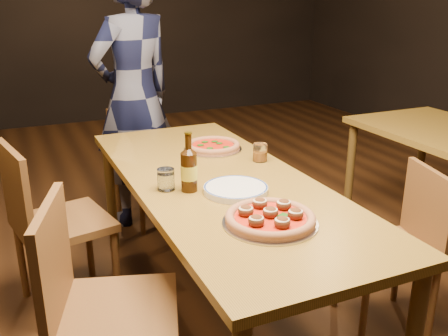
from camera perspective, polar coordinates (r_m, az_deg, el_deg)
name	(u,v)px	position (r m, az deg, el deg)	size (l,w,h in m)	color
ground	(220,314)	(2.69, -0.45, -16.36)	(9.00, 9.00, 0.00)	black
table_main	(220,193)	(2.36, -0.49, -2.88)	(0.80, 2.00, 0.75)	brown
chair_main_nw	(117,310)	(1.94, -12.15, -15.60)	(0.44, 0.44, 0.94)	brown
chair_main_sw	(63,222)	(2.69, -17.90, -5.84)	(0.44, 0.44, 0.94)	brown
chair_main_e	(387,248)	(2.54, 18.11, -8.66)	(0.39, 0.39, 0.84)	brown
chair_end	(149,164)	(3.58, -8.58, 0.48)	(0.40, 0.40, 0.86)	brown
pizza_meatball	(270,218)	(1.89, 5.32, -5.67)	(0.36, 0.36, 0.07)	#B7B7BF
pizza_margherita	(213,146)	(2.77, -1.27, 2.53)	(0.32, 0.32, 0.04)	#B7B7BF
plate_stack	(236,189)	(2.18, 1.35, -2.46)	(0.28, 0.28, 0.03)	white
beer_bottle	(189,171)	(2.17, -4.02, -0.31)	(0.07, 0.07, 0.26)	black
water_glass	(166,179)	(2.21, -6.65, -1.30)	(0.08, 0.08, 0.10)	white
amber_glass	(260,152)	(2.58, 4.14, 1.80)	(0.07, 0.07, 0.09)	#B05E13
diner	(134,96)	(3.51, -10.26, 8.05)	(0.66, 0.43, 1.81)	black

